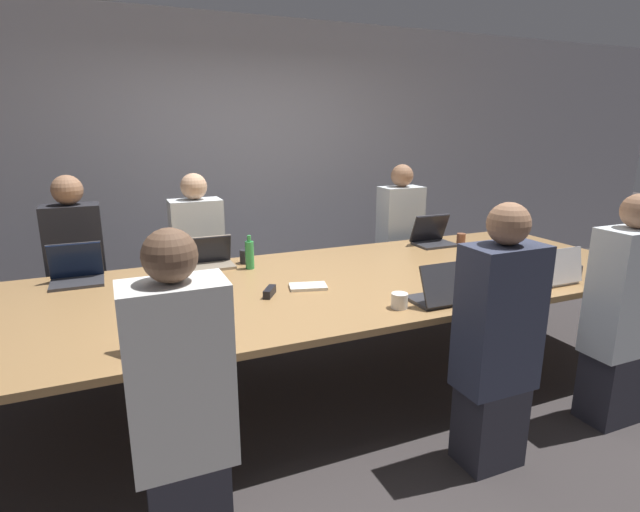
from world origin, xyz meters
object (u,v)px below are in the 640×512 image
(person_near_midright, at_px, (497,344))
(person_near_right, at_px, (622,316))
(person_far_left, at_px, (78,273))
(cup_far_midleft, at_px, (246,256))
(person_far_right, at_px, (399,241))
(cup_near_midright, at_px, (399,301))
(bottle_far_midleft, at_px, (250,254))
(cup_far_right, at_px, (461,239))
(laptop_near_midright, at_px, (443,291))
(laptop_far_right, at_px, (432,236))
(laptop_near_right, at_px, (554,273))
(laptop_near_left, at_px, (160,331))
(laptop_far_left, at_px, (76,271))
(person_near_left, at_px, (182,408))
(laptop_far_midleft, at_px, (210,258))
(stapler, at_px, (270,292))
(person_far_midleft, at_px, (199,264))
(cup_near_right, at_px, (575,272))

(person_near_midright, relative_size, person_near_right, 1.01)
(person_far_left, xyz_separation_m, cup_far_midleft, (1.18, -0.46, 0.12))
(person_near_midright, xyz_separation_m, person_far_right, (0.81, 2.22, 0.00))
(cup_near_midright, height_order, bottle_far_midleft, bottle_far_midleft)
(person_far_right, bearing_deg, cup_far_right, -65.77)
(laptop_near_midright, bearing_deg, laptop_far_right, -123.12)
(laptop_near_right, height_order, bottle_far_midleft, bottle_far_midleft)
(cup_far_midleft, distance_m, laptop_far_right, 1.65)
(laptop_near_left, distance_m, laptop_near_right, 2.48)
(laptop_near_left, relative_size, laptop_far_right, 0.92)
(person_far_left, distance_m, cup_far_right, 3.14)
(laptop_far_left, bearing_deg, cup_near_midright, -36.39)
(person_far_left, distance_m, bottle_far_midleft, 1.33)
(cup_far_midleft, bearing_deg, laptop_far_right, -1.67)
(cup_near_midright, bearing_deg, cup_far_midleft, 113.26)
(laptop_near_right, relative_size, person_far_right, 0.24)
(person_far_left, relative_size, person_near_right, 1.02)
(laptop_near_right, bearing_deg, cup_near_midright, -0.55)
(laptop_far_right, distance_m, cup_far_right, 0.26)
(person_far_right, xyz_separation_m, cup_far_right, (0.26, -0.58, 0.12))
(person_near_left, relative_size, cup_near_midright, 14.97)
(person_near_left, bearing_deg, person_far_left, -78.50)
(laptop_near_right, bearing_deg, bottle_far_midleft, -33.08)
(person_near_left, bearing_deg, laptop_far_midleft, -104.78)
(person_near_right, relative_size, stapler, 9.36)
(laptop_near_left, bearing_deg, cup_near_midright, 179.40)
(person_near_left, distance_m, person_far_midleft, 2.16)
(person_near_right, bearing_deg, bottle_far_midleft, -41.12)
(laptop_near_midright, distance_m, bottle_far_midleft, 1.43)
(cup_near_right, xyz_separation_m, person_far_right, (-0.32, 1.71, -0.11))
(laptop_far_right, bearing_deg, cup_near_right, -75.60)
(person_near_right, xyz_separation_m, person_far_midleft, (-2.09, 2.12, 0.01))
(cup_near_right, xyz_separation_m, laptop_far_midleft, (-2.24, 1.27, 0.02))
(laptop_near_right, bearing_deg, person_far_left, -31.13)
(laptop_far_right, bearing_deg, person_near_left, -144.70)
(cup_near_right, distance_m, person_far_right, 1.75)
(cup_near_midright, bearing_deg, person_near_right, -20.23)
(person_far_left, xyz_separation_m, person_far_right, (2.82, -0.01, -0.01))
(cup_near_midright, bearing_deg, person_near_midright, -59.60)
(bottle_far_midleft, bearing_deg, person_far_right, 20.28)
(person_far_right, bearing_deg, cup_far_midleft, -164.57)
(person_near_midright, xyz_separation_m, stapler, (-0.90, 0.98, 0.10))
(person_far_left, height_order, cup_near_right, person_far_left)
(cup_far_midleft, bearing_deg, person_far_right, 15.43)
(cup_near_midright, bearing_deg, person_far_left, 134.79)
(cup_far_right, bearing_deg, person_near_right, -93.67)
(person_near_left, relative_size, person_near_right, 1.01)
(laptop_far_left, bearing_deg, person_far_left, 92.86)
(person_near_right, bearing_deg, laptop_near_left, -10.50)
(cup_near_midright, bearing_deg, laptop_near_midright, -5.95)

